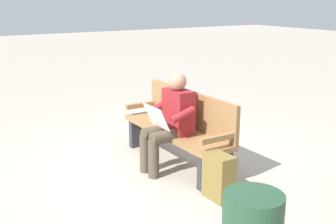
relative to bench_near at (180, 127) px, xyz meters
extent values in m
plane|color=#A89E8E|center=(0.00, 0.07, -0.46)|extent=(40.00, 40.00, 0.00)
cube|color=olive|center=(0.00, 0.07, -0.04)|extent=(1.80, 0.48, 0.06)
cube|color=olive|center=(0.00, -0.14, 0.22)|extent=(1.80, 0.05, 0.45)
cube|color=olive|center=(-0.85, 0.07, 0.11)|extent=(0.06, 0.48, 0.06)
cube|color=olive|center=(0.85, 0.07, 0.11)|extent=(0.06, 0.48, 0.06)
cube|color=#2D2D33|center=(-0.80, 0.07, -0.26)|extent=(0.08, 0.43, 0.39)
cube|color=#2D2D33|center=(0.80, 0.07, -0.26)|extent=(0.08, 0.43, 0.39)
cube|color=maroon|center=(-0.14, 0.12, 0.25)|extent=(0.40, 0.22, 0.52)
sphere|color=#A87A5B|center=(-0.14, 0.14, 0.61)|extent=(0.22, 0.22, 0.22)
cylinder|color=#4C4233|center=(-0.24, 0.33, 0.01)|extent=(0.15, 0.42, 0.15)
cylinder|color=#4C4233|center=(-0.04, 0.33, 0.01)|extent=(0.15, 0.42, 0.15)
cylinder|color=#4C4233|center=(-0.24, 0.52, -0.23)|extent=(0.13, 0.13, 0.45)
cylinder|color=#4C4233|center=(-0.04, 0.52, -0.23)|extent=(0.13, 0.13, 0.45)
cylinder|color=maroon|center=(-0.38, 0.22, 0.28)|extent=(0.09, 0.31, 0.18)
cylinder|color=maroon|center=(0.10, 0.22, 0.28)|extent=(0.09, 0.31, 0.18)
cube|color=silver|center=(-0.14, 0.42, 0.23)|extent=(0.40, 0.13, 0.27)
cube|color=brown|center=(-1.06, 0.22, -0.22)|extent=(0.33, 0.20, 0.48)
cube|color=olive|center=(-1.06, 0.11, -0.29)|extent=(0.23, 0.04, 0.21)
camera|label=1|loc=(-4.24, 2.82, 1.56)|focal=46.13mm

